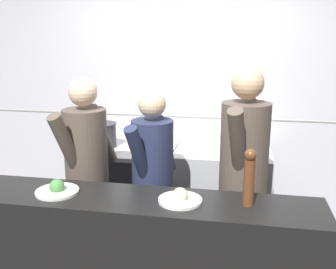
% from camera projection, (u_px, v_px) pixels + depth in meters
% --- Properties ---
extents(wall_back_tiled, '(8.00, 0.06, 2.60)m').
position_uv_depth(wall_back_tiled, '(181.00, 102.00, 4.09)').
color(wall_back_tiled, silver).
rests_on(wall_back_tiled, ground_plane).
extents(oven_range, '(0.88, 0.71, 0.90)m').
position_uv_depth(oven_range, '(131.00, 190.00, 4.00)').
color(oven_range, '#38383D').
rests_on(oven_range, ground_plane).
extents(prep_counter, '(0.90, 0.65, 0.92)m').
position_uv_depth(prep_counter, '(221.00, 196.00, 3.84)').
color(prep_counter, '#B7BABF').
rests_on(prep_counter, ground_plane).
extents(stock_pot, '(0.27, 0.27, 0.24)m').
position_uv_depth(stock_pot, '(103.00, 134.00, 3.89)').
color(stock_pot, '#2D2D33').
rests_on(stock_pot, oven_range).
extents(sauce_pot, '(0.28, 0.28, 0.16)m').
position_uv_depth(sauce_pot, '(147.00, 139.00, 3.86)').
color(sauce_pot, beige).
rests_on(sauce_pot, oven_range).
extents(mixing_bowl_steel, '(0.30, 0.30, 0.09)m').
position_uv_depth(mixing_bowl_steel, '(200.00, 146.00, 3.71)').
color(mixing_bowl_steel, '#B7BABF').
rests_on(mixing_bowl_steel, prep_counter).
extents(plated_dish_main, '(0.28, 0.28, 0.10)m').
position_uv_depth(plated_dish_main, '(57.00, 190.00, 2.53)').
color(plated_dish_main, white).
rests_on(plated_dish_main, pass_counter).
extents(plated_dish_appetiser, '(0.27, 0.27, 0.09)m').
position_uv_depth(plated_dish_appetiser, '(180.00, 198.00, 2.40)').
color(plated_dish_appetiser, white).
rests_on(plated_dish_appetiser, pass_counter).
extents(pepper_mill, '(0.07, 0.07, 0.35)m').
position_uv_depth(pepper_mill, '(249.00, 176.00, 2.31)').
color(pepper_mill, brown).
rests_on(pepper_mill, pass_counter).
extents(chef_head_cook, '(0.43, 0.72, 1.67)m').
position_uv_depth(chef_head_cook, '(87.00, 171.00, 3.14)').
color(chef_head_cook, black).
rests_on(chef_head_cook, ground_plane).
extents(chef_sous, '(0.41, 0.69, 1.59)m').
position_uv_depth(chef_sous, '(153.00, 179.00, 3.08)').
color(chef_sous, black).
rests_on(chef_sous, ground_plane).
extents(chef_line, '(0.43, 0.77, 1.77)m').
position_uv_depth(chef_line, '(243.00, 172.00, 2.95)').
color(chef_line, black).
rests_on(chef_line, ground_plane).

